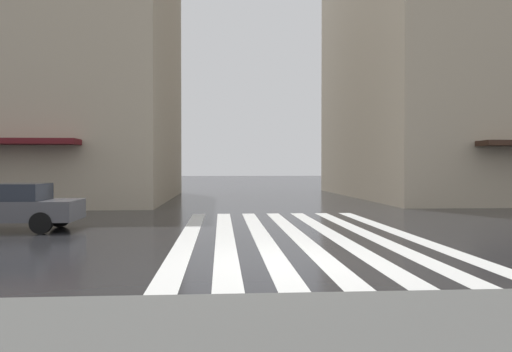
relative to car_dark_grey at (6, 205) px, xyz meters
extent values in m
plane|color=black|center=(-5.50, -7.60, -0.76)|extent=(220.00, 220.00, 0.00)
cube|color=silver|center=(-1.50, -11.50, -0.75)|extent=(13.00, 0.50, 0.01)
cube|color=silver|center=(-1.50, -10.50, -0.75)|extent=(13.00, 0.50, 0.01)
cube|color=silver|center=(-1.50, -9.50, -0.75)|extent=(13.00, 0.50, 0.01)
cube|color=silver|center=(-1.50, -8.50, -0.75)|extent=(13.00, 0.50, 0.01)
cube|color=silver|center=(-1.50, -7.50, -0.75)|extent=(13.00, 0.50, 0.01)
cube|color=silver|center=(-1.50, -6.50, -0.75)|extent=(13.00, 0.50, 0.01)
cube|color=silver|center=(-1.50, -5.50, -0.75)|extent=(13.00, 0.50, 0.01)
cube|color=#4C4C51|center=(0.00, -0.04, -0.15)|extent=(1.75, 4.10, 0.60)
cube|color=#232833|center=(0.00, 0.11, 0.40)|extent=(1.54, 2.46, 0.50)
cylinder|color=black|center=(0.83, -1.29, -0.45)|extent=(0.20, 0.62, 0.62)
cylinder|color=black|center=(-0.83, -1.29, -0.45)|extent=(0.20, 0.62, 0.62)
camera|label=1|loc=(-15.27, -6.40, 1.11)|focal=34.86mm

